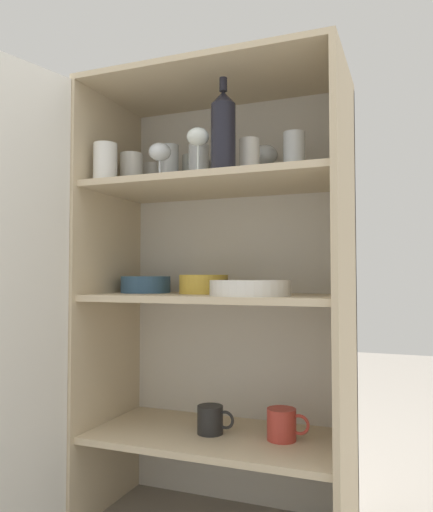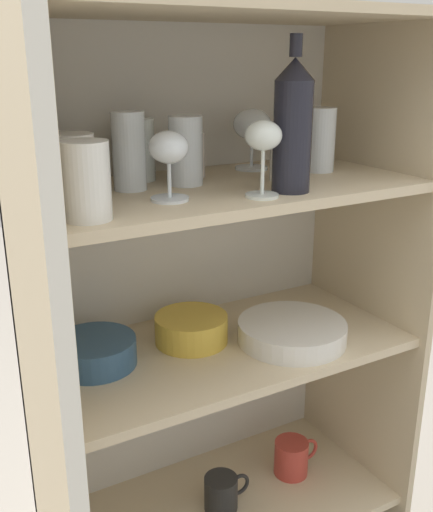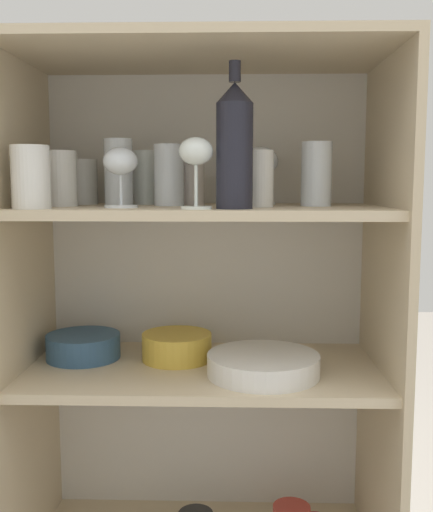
# 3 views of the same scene
# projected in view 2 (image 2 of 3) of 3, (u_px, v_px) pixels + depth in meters

# --- Properties ---
(cupboard_back_panel) EXTENTS (0.80, 0.02, 1.36)m
(cupboard_back_panel) POSITION_uv_depth(u_px,v_px,m) (185.00, 320.00, 1.47)
(cupboard_back_panel) COLOR silver
(cupboard_back_panel) RESTS_ON ground_plane
(cupboard_side_left) EXTENTS (0.02, 0.42, 1.36)m
(cupboard_side_left) POSITION_uv_depth(u_px,v_px,m) (47.00, 402.00, 1.12)
(cupboard_side_left) COLOR #CCB793
(cupboard_side_left) RESTS_ON ground_plane
(cupboard_side_right) EXTENTS (0.02, 0.42, 1.36)m
(cupboard_side_right) POSITION_uv_depth(u_px,v_px,m) (362.00, 317.00, 1.48)
(cupboard_side_right) COLOR #CCB793
(cupboard_side_right) RESTS_ON ground_plane
(cupboard_top_panel) EXTENTS (0.80, 0.42, 0.02)m
(cupboard_top_panel) POSITION_uv_depth(u_px,v_px,m) (228.00, 12.00, 1.08)
(cupboard_top_panel) COLOR #CCB793
(cupboard_top_panel) RESTS_ON cupboard_side_left
(shelf_board_lower) EXTENTS (0.76, 0.38, 0.02)m
(shelf_board_lower) POSITION_uv_depth(u_px,v_px,m) (225.00, 506.00, 1.43)
(shelf_board_lower) COLOR beige
(shelf_board_middle) EXTENTS (0.76, 0.38, 0.02)m
(shelf_board_middle) POSITION_uv_depth(u_px,v_px,m) (226.00, 347.00, 1.30)
(shelf_board_middle) COLOR beige
(shelf_board_upper) EXTENTS (0.76, 0.38, 0.02)m
(shelf_board_upper) POSITION_uv_depth(u_px,v_px,m) (227.00, 189.00, 1.18)
(shelf_board_upper) COLOR beige
(tumbler_glass_0) EXTENTS (0.07, 0.07, 0.13)m
(tumbler_glass_0) POSITION_uv_depth(u_px,v_px,m) (186.00, 151.00, 1.15)
(tumbler_glass_0) COLOR white
(tumbler_glass_0) RESTS_ON shelf_board_upper
(tumbler_glass_1) EXTENTS (0.07, 0.07, 0.12)m
(tumbler_glass_1) POSITION_uv_depth(u_px,v_px,m) (138.00, 150.00, 1.19)
(tumbler_glass_1) COLOR white
(tumbler_glass_1) RESTS_ON shelf_board_upper
(tumbler_glass_2) EXTENTS (0.07, 0.07, 0.12)m
(tumbler_glass_2) POSITION_uv_depth(u_px,v_px,m) (86.00, 181.00, 0.90)
(tumbler_glass_2) COLOR white
(tumbler_glass_2) RESTS_ON shelf_board_upper
(tumbler_glass_3) EXTENTS (0.08, 0.08, 0.12)m
(tumbler_glass_3) POSITION_uv_depth(u_px,v_px,m) (73.00, 168.00, 1.02)
(tumbler_glass_3) COLOR white
(tumbler_glass_3) RESTS_ON shelf_board_upper
(tumbler_glass_4) EXTENTS (0.08, 0.08, 0.10)m
(tumbler_glass_4) POSITION_uv_depth(u_px,v_px,m) (65.00, 162.00, 1.12)
(tumbler_glass_4) COLOR white
(tumbler_glass_4) RESTS_ON shelf_board_upper
(tumbler_glass_5) EXTENTS (0.07, 0.07, 0.14)m
(tumbler_glass_5) POSITION_uv_depth(u_px,v_px,m) (320.00, 140.00, 1.29)
(tumbler_glass_5) COLOR white
(tumbler_glass_5) RESTS_ON shelf_board_upper
(tumbler_glass_6) EXTENTS (0.06, 0.06, 0.14)m
(tumbler_glass_6) POSITION_uv_depth(u_px,v_px,m) (129.00, 151.00, 1.11)
(tumbler_glass_6) COLOR white
(tumbler_glass_6) RESTS_ON shelf_board_upper
(tumbler_glass_7) EXTENTS (0.06, 0.06, 0.12)m
(tumbler_glass_7) POSITION_uv_depth(u_px,v_px,m) (286.00, 152.00, 1.19)
(tumbler_glass_7) COLOR white
(tumbler_glass_7) RESTS_ON shelf_board_upper
(tumbler_glass_8) EXTENTS (0.06, 0.06, 0.09)m
(tumbler_glass_8) POSITION_uv_depth(u_px,v_px,m) (189.00, 155.00, 1.23)
(tumbler_glass_8) COLOR silver
(tumbler_glass_8) RESTS_ON shelf_board_upper
(wine_glass_0) EXTENTS (0.07, 0.07, 0.12)m
(wine_glass_0) POSITION_uv_depth(u_px,v_px,m) (169.00, 152.00, 1.02)
(wine_glass_0) COLOR white
(wine_glass_0) RESTS_ON shelf_board_upper
(wine_glass_1) EXTENTS (0.08, 0.08, 0.13)m
(wine_glass_1) POSITION_uv_depth(u_px,v_px,m) (252.00, 127.00, 1.30)
(wine_glass_1) COLOR white
(wine_glass_1) RESTS_ON shelf_board_upper
(wine_glass_2) EXTENTS (0.07, 0.07, 0.14)m
(wine_glass_2) POSITION_uv_depth(u_px,v_px,m) (263.00, 141.00, 1.04)
(wine_glass_2) COLOR white
(wine_glass_2) RESTS_ON shelf_board_upper
(wine_bottle) EXTENTS (0.07, 0.07, 0.28)m
(wine_bottle) POSITION_uv_depth(u_px,v_px,m) (293.00, 125.00, 1.08)
(wine_bottle) COLOR black
(wine_bottle) RESTS_ON shelf_board_upper
(plate_stack_white) EXTENTS (0.24, 0.24, 0.04)m
(plate_stack_white) POSITION_uv_depth(u_px,v_px,m) (292.00, 332.00, 1.30)
(plate_stack_white) COLOR silver
(plate_stack_white) RESTS_ON shelf_board_middle
(mixing_bowl_large) EXTENTS (0.17, 0.17, 0.06)m
(mixing_bowl_large) POSITION_uv_depth(u_px,v_px,m) (94.00, 351.00, 1.19)
(mixing_bowl_large) COLOR #33567A
(mixing_bowl_large) RESTS_ON shelf_board_middle
(serving_bowl_small) EXTENTS (0.16, 0.16, 0.06)m
(serving_bowl_small) POSITION_uv_depth(u_px,v_px,m) (191.00, 327.00, 1.29)
(serving_bowl_small) COLOR gold
(serving_bowl_small) RESTS_ON shelf_board_middle
(coffee_mug_primary) EXTENTS (0.12, 0.08, 0.08)m
(coffee_mug_primary) POSITION_uv_depth(u_px,v_px,m) (222.00, 493.00, 1.40)
(coffee_mug_primary) COLOR black
(coffee_mug_primary) RESTS_ON shelf_board_lower
(coffee_mug_extra_1) EXTENTS (0.13, 0.09, 0.09)m
(coffee_mug_extra_1) POSITION_uv_depth(u_px,v_px,m) (292.00, 457.00, 1.52)
(coffee_mug_extra_1) COLOR #BC3D33
(coffee_mug_extra_1) RESTS_ON shelf_board_lower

